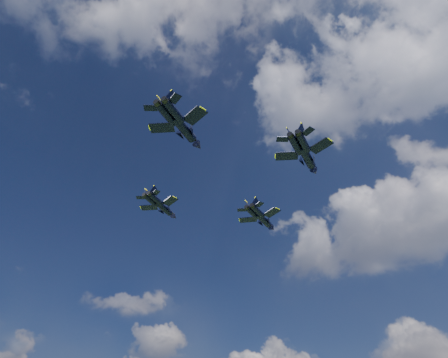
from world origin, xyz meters
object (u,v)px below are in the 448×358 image
at_px(jet_right, 307,158).
at_px(jet_slot, 185,130).
at_px(jet_lead, 264,220).
at_px(jet_left, 164,208).

distance_m(jet_right, jet_slot, 27.77).
bearing_deg(jet_slot, jet_lead, 88.92).
height_order(jet_left, jet_right, jet_right).
height_order(jet_lead, jet_slot, jet_lead).
xyz_separation_m(jet_left, jet_right, (36.89, 5.14, 1.96)).
bearing_deg(jet_lead, jet_left, -132.28).
xyz_separation_m(jet_lead, jet_left, (-16.07, -20.89, -1.16)).
height_order(jet_right, jet_slot, jet_right).
xyz_separation_m(jet_right, jet_slot, (-15.09, -23.29, -1.07)).
height_order(jet_lead, jet_right, jet_right).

